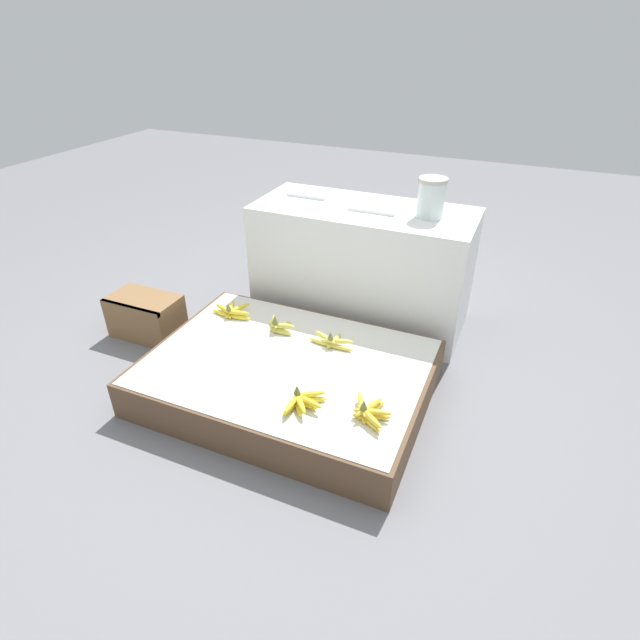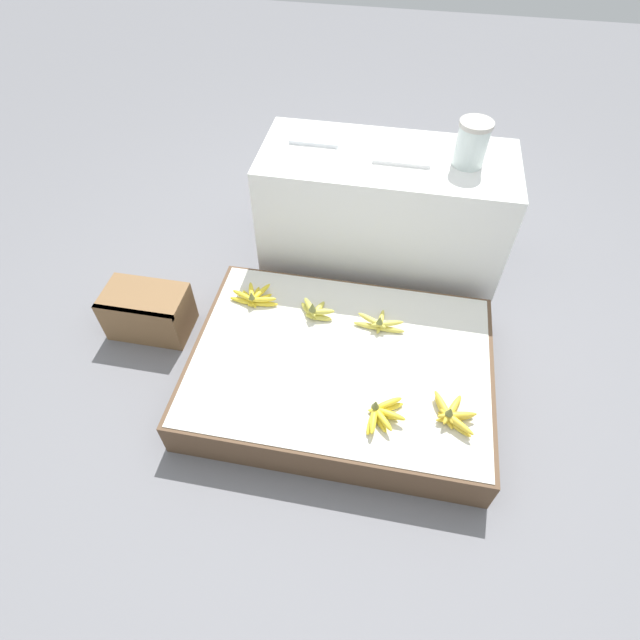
{
  "view_description": "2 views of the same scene",
  "coord_description": "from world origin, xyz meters",
  "px_view_note": "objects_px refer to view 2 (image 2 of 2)",
  "views": [
    {
      "loc": [
        0.89,
        -1.67,
        1.57
      ],
      "look_at": [
        0.12,
        0.11,
        0.38
      ],
      "focal_mm": 28.0,
      "sensor_mm": 36.0,
      "label": 1
    },
    {
      "loc": [
        0.15,
        -1.28,
        1.92
      ],
      "look_at": [
        -0.11,
        0.09,
        0.31
      ],
      "focal_mm": 28.0,
      "sensor_mm": 36.0,
      "label": 2
    }
  ],
  "objects_px": {
    "banana_bunch_front_midright": "(382,414)",
    "banana_bunch_middle_midleft": "(315,311)",
    "banana_bunch_front_right": "(452,415)",
    "glass_jar": "(472,143)",
    "banana_bunch_middle_left": "(254,298)",
    "banana_bunch_middle_midright": "(379,324)",
    "foam_tray_white": "(403,154)",
    "wooden_crate": "(148,312)"
  },
  "relations": [
    {
      "from": "wooden_crate",
      "to": "banana_bunch_middle_midright",
      "type": "xyz_separation_m",
      "value": [
        1.11,
        0.04,
        0.1
      ]
    },
    {
      "from": "banana_bunch_front_midright",
      "to": "banana_bunch_middle_midright",
      "type": "bearing_deg",
      "value": 97.14
    },
    {
      "from": "banana_bunch_middle_left",
      "to": "banana_bunch_middle_midleft",
      "type": "height_order",
      "value": "banana_bunch_middle_midleft"
    },
    {
      "from": "banana_bunch_front_right",
      "to": "banana_bunch_middle_midleft",
      "type": "height_order",
      "value": "banana_bunch_middle_midleft"
    },
    {
      "from": "banana_bunch_front_midright",
      "to": "banana_bunch_middle_midright",
      "type": "relative_size",
      "value": 0.81
    },
    {
      "from": "banana_bunch_middle_midleft",
      "to": "banana_bunch_middle_midright",
      "type": "relative_size",
      "value": 0.76
    },
    {
      "from": "wooden_crate",
      "to": "banana_bunch_front_midright",
      "type": "relative_size",
      "value": 2.05
    },
    {
      "from": "banana_bunch_front_right",
      "to": "banana_bunch_middle_left",
      "type": "height_order",
      "value": "banana_bunch_front_right"
    },
    {
      "from": "wooden_crate",
      "to": "banana_bunch_front_right",
      "type": "height_order",
      "value": "banana_bunch_front_right"
    },
    {
      "from": "banana_bunch_middle_midright",
      "to": "foam_tray_white",
      "type": "bearing_deg",
      "value": 90.43
    },
    {
      "from": "banana_bunch_middle_midleft",
      "to": "banana_bunch_front_midright",
      "type": "bearing_deg",
      "value": -53.23
    },
    {
      "from": "banana_bunch_middle_left",
      "to": "banana_bunch_middle_midright",
      "type": "bearing_deg",
      "value": -5.14
    },
    {
      "from": "wooden_crate",
      "to": "banana_bunch_middle_left",
      "type": "bearing_deg",
      "value": 10.73
    },
    {
      "from": "banana_bunch_front_midright",
      "to": "glass_jar",
      "type": "height_order",
      "value": "glass_jar"
    },
    {
      "from": "banana_bunch_front_right",
      "to": "banana_bunch_middle_midleft",
      "type": "bearing_deg",
      "value": 145.49
    },
    {
      "from": "banana_bunch_middle_midright",
      "to": "glass_jar",
      "type": "distance_m",
      "value": 0.88
    },
    {
      "from": "banana_bunch_front_midright",
      "to": "banana_bunch_middle_midright",
      "type": "xyz_separation_m",
      "value": [
        -0.06,
        0.46,
        -0.0
      ]
    },
    {
      "from": "banana_bunch_middle_midright",
      "to": "foam_tray_white",
      "type": "distance_m",
      "value": 0.79
    },
    {
      "from": "banana_bunch_front_right",
      "to": "glass_jar",
      "type": "relative_size",
      "value": 0.98
    },
    {
      "from": "banana_bunch_front_right",
      "to": "glass_jar",
      "type": "bearing_deg",
      "value": 92.24
    },
    {
      "from": "banana_bunch_middle_midleft",
      "to": "foam_tray_white",
      "type": "height_order",
      "value": "foam_tray_white"
    },
    {
      "from": "banana_bunch_front_midright",
      "to": "banana_bunch_middle_midright",
      "type": "distance_m",
      "value": 0.46
    },
    {
      "from": "banana_bunch_front_right",
      "to": "banana_bunch_middle_midright",
      "type": "xyz_separation_m",
      "value": [
        -0.33,
        0.41,
        -0.0
      ]
    },
    {
      "from": "banana_bunch_front_right",
      "to": "glass_jar",
      "type": "distance_m",
      "value": 1.17
    },
    {
      "from": "banana_bunch_middle_midleft",
      "to": "glass_jar",
      "type": "height_order",
      "value": "glass_jar"
    },
    {
      "from": "glass_jar",
      "to": "foam_tray_white",
      "type": "relative_size",
      "value": 0.77
    },
    {
      "from": "banana_bunch_middle_midleft",
      "to": "banana_bunch_middle_left",
      "type": "bearing_deg",
      "value": 173.23
    },
    {
      "from": "banana_bunch_middle_left",
      "to": "glass_jar",
      "type": "bearing_deg",
      "value": 32.11
    },
    {
      "from": "banana_bunch_front_right",
      "to": "foam_tray_white",
      "type": "xyz_separation_m",
      "value": [
        -0.33,
        1.04,
        0.48
      ]
    },
    {
      "from": "foam_tray_white",
      "to": "banana_bunch_front_midright",
      "type": "bearing_deg",
      "value": -86.72
    },
    {
      "from": "banana_bunch_front_midright",
      "to": "banana_bunch_middle_midleft",
      "type": "xyz_separation_m",
      "value": [
        -0.36,
        0.48,
        0.0
      ]
    },
    {
      "from": "banana_bunch_front_right",
      "to": "banana_bunch_middle_left",
      "type": "xyz_separation_m",
      "value": [
        -0.92,
        0.47,
        -0.0
      ]
    },
    {
      "from": "wooden_crate",
      "to": "banana_bunch_middle_midleft",
      "type": "xyz_separation_m",
      "value": [
        0.81,
        0.06,
        0.1
      ]
    },
    {
      "from": "glass_jar",
      "to": "banana_bunch_front_midright",
      "type": "bearing_deg",
      "value": -102.06
    },
    {
      "from": "banana_bunch_front_midright",
      "to": "glass_jar",
      "type": "relative_size",
      "value": 0.95
    },
    {
      "from": "banana_bunch_front_midright",
      "to": "banana_bunch_middle_midleft",
      "type": "distance_m",
      "value": 0.6
    },
    {
      "from": "wooden_crate",
      "to": "banana_bunch_middle_midleft",
      "type": "bearing_deg",
      "value": 4.39
    },
    {
      "from": "banana_bunch_front_right",
      "to": "foam_tray_white",
      "type": "relative_size",
      "value": 0.75
    },
    {
      "from": "wooden_crate",
      "to": "foam_tray_white",
      "type": "relative_size",
      "value": 1.49
    },
    {
      "from": "banana_bunch_middle_midleft",
      "to": "banana_bunch_front_right",
      "type": "bearing_deg",
      "value": -34.51
    },
    {
      "from": "wooden_crate",
      "to": "banana_bunch_front_midright",
      "type": "xyz_separation_m",
      "value": [
        1.17,
        -0.42,
        0.1
      ]
    },
    {
      "from": "banana_bunch_middle_midleft",
      "to": "glass_jar",
      "type": "xyz_separation_m",
      "value": [
        0.59,
        0.59,
        0.57
      ]
    }
  ]
}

